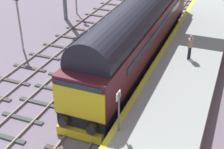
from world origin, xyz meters
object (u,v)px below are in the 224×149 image
Objects in this scene: platform_number_sign at (119,106)px; waiting_passenger at (190,45)px; diesel_locomotive at (139,27)px; signal_post_mid at (18,14)px.

platform_number_sign reaches higher than waiting_passenger.
diesel_locomotive is 11.39× the size of waiting_passenger.
waiting_passenger is (12.16, 1.16, -0.84)m from signal_post_mid.
diesel_locomotive is 8.74m from signal_post_mid.
diesel_locomotive reaches higher than signal_post_mid.
platform_number_sign is 8.64m from waiting_passenger.
waiting_passenger is at bearing -9.44° from diesel_locomotive.
diesel_locomotive is 9.01× the size of platform_number_sign.
waiting_passenger is (3.61, -0.60, -0.49)m from diesel_locomotive.
waiting_passenger is at bearing 78.92° from platform_number_sign.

